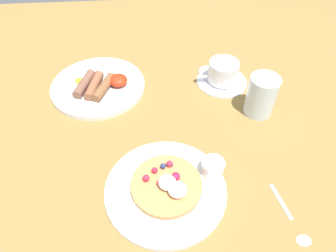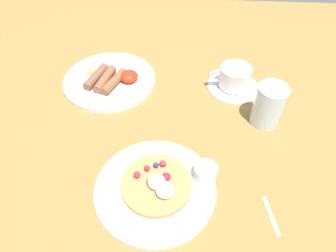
# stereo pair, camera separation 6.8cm
# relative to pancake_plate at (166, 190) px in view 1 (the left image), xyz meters

# --- Properties ---
(ground_plane) EXTENTS (1.84, 1.49, 0.03)m
(ground_plane) POSITION_rel_pancake_plate_xyz_m (-0.05, 0.14, -0.02)
(ground_plane) COLOR olive
(pancake_plate) EXTENTS (0.25, 0.25, 0.01)m
(pancake_plate) POSITION_rel_pancake_plate_xyz_m (0.00, 0.00, 0.00)
(pancake_plate) COLOR white
(pancake_plate) RESTS_ON ground_plane
(pancake_with_berries) EXTENTS (0.14, 0.14, 0.04)m
(pancake_with_berries) POSITION_rel_pancake_plate_xyz_m (0.00, 0.00, 0.02)
(pancake_with_berries) COLOR tan
(pancake_with_berries) RESTS_ON pancake_plate
(syrup_ramekin) EXTENTS (0.05, 0.05, 0.03)m
(syrup_ramekin) POSITION_rel_pancake_plate_xyz_m (0.10, 0.03, 0.02)
(syrup_ramekin) COLOR white
(syrup_ramekin) RESTS_ON pancake_plate
(breakfast_plate) EXTENTS (0.25, 0.25, 0.01)m
(breakfast_plate) POSITION_rel_pancake_plate_xyz_m (-0.16, 0.34, 0.00)
(breakfast_plate) COLOR white
(breakfast_plate) RESTS_ON ground_plane
(fried_breakfast) EXTENTS (0.17, 0.12, 0.03)m
(fried_breakfast) POSITION_rel_pancake_plate_xyz_m (-0.16, 0.33, 0.02)
(fried_breakfast) COLOR brown
(fried_breakfast) RESTS_ON breakfast_plate
(coffee_saucer) EXTENTS (0.14, 0.14, 0.01)m
(coffee_saucer) POSITION_rel_pancake_plate_xyz_m (0.18, 0.34, -0.00)
(coffee_saucer) COLOR white
(coffee_saucer) RESTS_ON ground_plane
(coffee_cup) EXTENTS (0.11, 0.08, 0.06)m
(coffee_cup) POSITION_rel_pancake_plate_xyz_m (0.18, 0.34, 0.03)
(coffee_cup) COLOR white
(coffee_cup) RESTS_ON coffee_saucer
(teaspoon) EXTENTS (0.04, 0.13, 0.01)m
(teaspoon) POSITION_rel_pancake_plate_xyz_m (0.24, -0.09, -0.00)
(teaspoon) COLOR silver
(teaspoon) RESTS_ON ground_plane
(water_glass) EXTENTS (0.07, 0.07, 0.11)m
(water_glass) POSITION_rel_pancake_plate_xyz_m (0.25, 0.21, 0.05)
(water_glass) COLOR silver
(water_glass) RESTS_ON ground_plane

